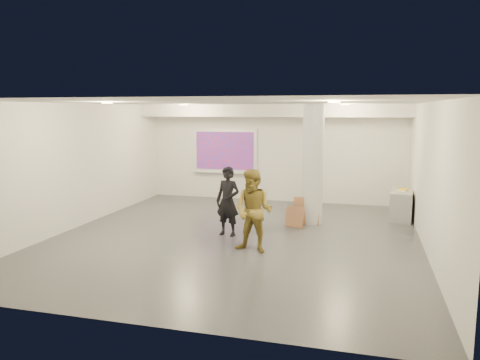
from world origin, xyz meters
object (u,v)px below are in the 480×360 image
(column, at_px, (313,164))
(credenza, at_px, (402,205))
(woman, at_px, (228,201))
(man, at_px, (254,211))
(projection_screen, at_px, (225,151))

(column, relative_size, credenza, 2.33)
(woman, bearing_deg, column, 57.02)
(column, xyz_separation_m, credenza, (2.22, 1.12, -1.12))
(column, relative_size, woman, 1.90)
(woman, bearing_deg, man, -38.10)
(column, xyz_separation_m, projection_screen, (-3.10, 2.65, 0.03))
(column, height_order, projection_screen, column)
(credenza, relative_size, man, 0.77)
(projection_screen, bearing_deg, woman, -72.21)
(projection_screen, height_order, man, projection_screen)
(man, bearing_deg, column, 82.53)
(credenza, bearing_deg, projection_screen, 169.90)
(column, bearing_deg, woman, -135.97)
(credenza, xyz_separation_m, woman, (-3.94, -2.78, 0.41))
(projection_screen, bearing_deg, credenza, -16.10)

